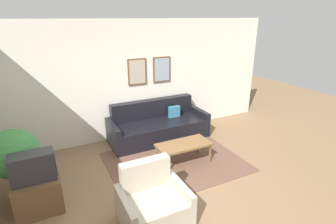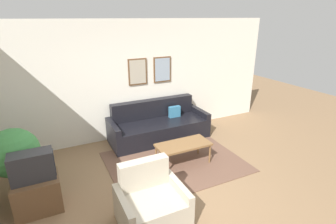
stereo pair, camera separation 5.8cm
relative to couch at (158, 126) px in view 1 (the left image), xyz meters
name	(u,v)px [view 1 (the left image)]	position (x,y,z in m)	size (l,w,h in m)	color
ground_plane	(172,203)	(-0.77, -2.21, -0.30)	(16.00, 16.00, 0.00)	#846647
area_rug	(175,162)	(-0.16, -1.15, -0.30)	(2.57, 2.02, 0.01)	brown
wall_back	(118,82)	(-0.76, 0.46, 1.05)	(8.00, 0.09, 2.70)	silver
couch	(158,126)	(0.00, 0.00, 0.00)	(2.29, 0.90, 0.88)	black
coffee_table	(184,146)	(-0.04, -1.28, 0.09)	(1.05, 0.50, 0.44)	brown
tv_stand	(39,195)	(-2.61, -1.46, -0.04)	(0.64, 0.50, 0.52)	brown
tv	(33,167)	(-2.61, -1.46, 0.44)	(0.59, 0.28, 0.43)	#2D2D33
armchair	(153,204)	(-1.19, -2.42, -0.02)	(0.90, 0.76, 0.84)	#B2A893
potted_plant_tall	(14,155)	(-2.85, -0.99, 0.46)	(0.76, 0.76, 1.16)	#935638
potted_plant_by_window	(27,153)	(-2.75, -0.31, 0.12)	(0.43, 0.43, 0.69)	slate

